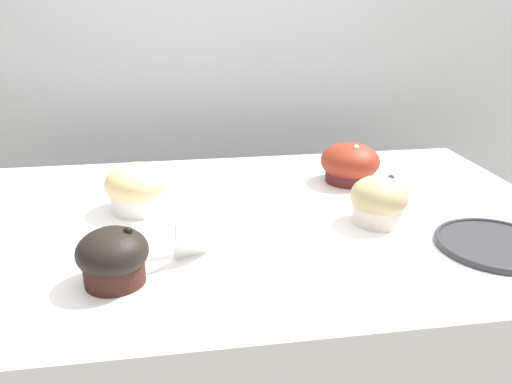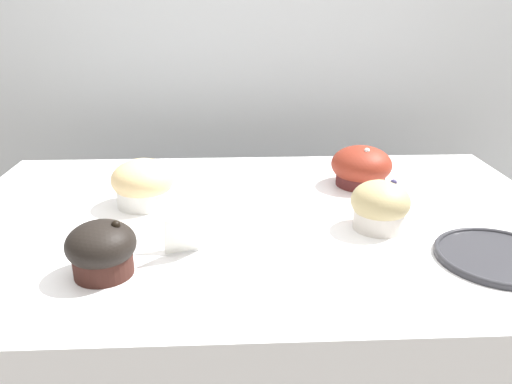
# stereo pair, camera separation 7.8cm
# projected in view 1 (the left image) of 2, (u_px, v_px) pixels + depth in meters

# --- Properties ---
(wall_back) EXTENTS (3.20, 0.10, 1.80)m
(wall_back) POSITION_uv_depth(u_px,v_px,m) (224.00, 127.00, 1.36)
(wall_back) COLOR silver
(wall_back) RESTS_ON ground
(muffin_front_center) EXTENTS (0.11, 0.11, 0.08)m
(muffin_front_center) POSITION_uv_depth(u_px,v_px,m) (138.00, 188.00, 0.82)
(muffin_front_center) COLOR white
(muffin_front_center) RESTS_ON display_counter
(muffin_back_left) EXTENTS (0.09, 0.09, 0.08)m
(muffin_back_left) POSITION_uv_depth(u_px,v_px,m) (379.00, 201.00, 0.77)
(muffin_back_left) COLOR silver
(muffin_back_left) RESTS_ON display_counter
(muffin_back_right) EXTENTS (0.11, 0.11, 0.08)m
(muffin_back_right) POSITION_uv_depth(u_px,v_px,m) (350.00, 164.00, 0.95)
(muffin_back_right) COLOR #511F1E
(muffin_back_right) RESTS_ON display_counter
(muffin_front_left) EXTENTS (0.09, 0.09, 0.07)m
(muffin_front_left) POSITION_uv_depth(u_px,v_px,m) (113.00, 257.00, 0.61)
(muffin_front_left) COLOR #381C17
(muffin_front_left) RESTS_ON display_counter
(serving_plate) EXTENTS (0.17, 0.17, 0.01)m
(serving_plate) POSITION_uv_depth(u_px,v_px,m) (495.00, 244.00, 0.71)
(serving_plate) COLOR #2D2D33
(serving_plate) RESTS_ON display_counter
(price_card) EXTENTS (0.06, 0.05, 0.06)m
(price_card) POSITION_uv_depth(u_px,v_px,m) (191.00, 235.00, 0.67)
(price_card) COLOR white
(price_card) RESTS_ON display_counter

